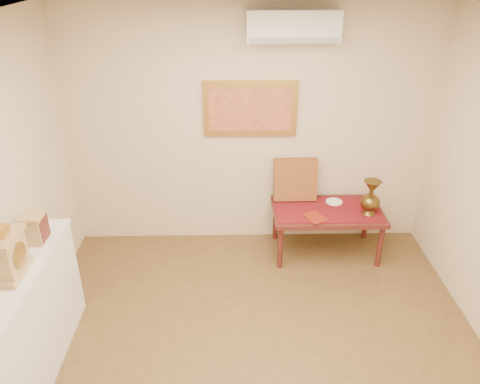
{
  "coord_description": "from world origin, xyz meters",
  "views": [
    {
      "loc": [
        -0.21,
        -2.59,
        3.09
      ],
      "look_at": [
        -0.13,
        1.15,
        1.16
      ],
      "focal_mm": 35.0,
      "sensor_mm": 36.0,
      "label": 1
    }
  ],
  "objects_px": {
    "brass_urn_tall": "(371,194)",
    "low_table": "(327,215)",
    "display_ledge": "(15,345)",
    "mantel_clock": "(9,255)",
    "wooden_chest": "(35,228)"
  },
  "relations": [
    {
      "from": "brass_urn_tall",
      "to": "low_table",
      "type": "distance_m",
      "value": 0.54
    },
    {
      "from": "display_ledge",
      "to": "low_table",
      "type": "relative_size",
      "value": 1.68
    },
    {
      "from": "mantel_clock",
      "to": "wooden_chest",
      "type": "relative_size",
      "value": 1.68
    },
    {
      "from": "wooden_chest",
      "to": "low_table",
      "type": "xyz_separation_m",
      "value": [
        2.65,
        1.22,
        -0.62
      ]
    },
    {
      "from": "brass_urn_tall",
      "to": "display_ledge",
      "type": "bearing_deg",
      "value": -150.23
    },
    {
      "from": "wooden_chest",
      "to": "low_table",
      "type": "height_order",
      "value": "wooden_chest"
    },
    {
      "from": "display_ledge",
      "to": "wooden_chest",
      "type": "distance_m",
      "value": 0.9
    },
    {
      "from": "wooden_chest",
      "to": "brass_urn_tall",
      "type": "bearing_deg",
      "value": 19.83
    },
    {
      "from": "display_ledge",
      "to": "wooden_chest",
      "type": "height_order",
      "value": "wooden_chest"
    },
    {
      "from": "brass_urn_tall",
      "to": "low_table",
      "type": "relative_size",
      "value": 0.39
    },
    {
      "from": "display_ledge",
      "to": "low_table",
      "type": "xyz_separation_m",
      "value": [
        2.67,
        1.88,
        -0.01
      ]
    },
    {
      "from": "wooden_chest",
      "to": "low_table",
      "type": "bearing_deg",
      "value": 24.65
    },
    {
      "from": "mantel_clock",
      "to": "display_ledge",
      "type": "bearing_deg",
      "value": -95.43
    },
    {
      "from": "brass_urn_tall",
      "to": "wooden_chest",
      "type": "bearing_deg",
      "value": -160.17
    },
    {
      "from": "wooden_chest",
      "to": "low_table",
      "type": "distance_m",
      "value": 2.98
    }
  ]
}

